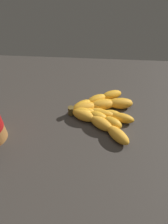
{
  "coord_description": "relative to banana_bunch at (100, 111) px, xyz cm",
  "views": [
    {
      "loc": [
        7.45,
        -45.83,
        45.31
      ],
      "look_at": [
        4.54,
        -4.68,
        4.52
      ],
      "focal_mm": 30.04,
      "sensor_mm": 36.0,
      "label": 1
    }
  ],
  "objects": [
    {
      "name": "banana_bunch",
      "position": [
        0.0,
        0.0,
        0.0
      ],
      "size": [
        22.15,
        25.91,
        3.6
      ],
      "color": "gold",
      "rests_on": "ground_plane"
    },
    {
      "name": "ground_plane",
      "position": [
        -9.68,
        1.0,
        -3.27
      ],
      "size": [
        85.62,
        74.1,
        3.21
      ],
      "primitive_type": "cube",
      "color": "#38332D"
    }
  ]
}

